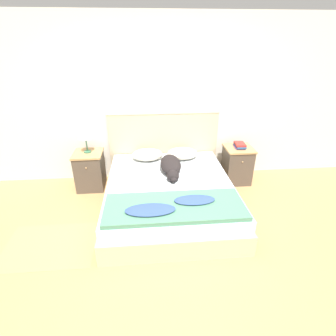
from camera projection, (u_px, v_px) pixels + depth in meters
name	position (u px, v px, depth m)	size (l,w,h in m)	color
ground_plane	(175.00, 264.00, 2.81)	(16.00, 16.00, 0.00)	tan
wall_back	(161.00, 102.00, 4.15)	(9.00, 0.06, 2.55)	silver
bed	(169.00, 195.00, 3.64)	(1.72, 2.00, 0.45)	#C6B28E
headboard	(164.00, 144.00, 4.39)	(1.80, 0.06, 1.14)	#C6B28E
nightstand_left	(90.00, 170.00, 4.15)	(0.44, 0.46, 0.61)	#4C4238
nightstand_right	(237.00, 164.00, 4.35)	(0.44, 0.46, 0.61)	#4C4238
pillow_left	(147.00, 155.00, 4.16)	(0.49, 0.39, 0.16)	beige
pillow_right	(182.00, 153.00, 4.20)	(0.49, 0.39, 0.16)	beige
quilt	(174.00, 207.00, 2.94)	(1.58, 0.61, 0.09)	#4C8466
dog	(171.00, 166.00, 3.76)	(0.30, 0.82, 0.20)	black
book_stack	(240.00, 145.00, 4.20)	(0.18, 0.24, 0.07)	#703D7F
table_lamp	(85.00, 135.00, 3.92)	(0.21, 0.21, 0.35)	#336B4C
rug	(51.00, 245.00, 3.07)	(1.04, 0.78, 0.00)	tan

